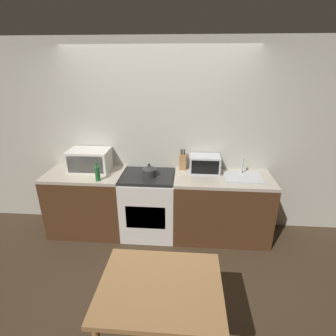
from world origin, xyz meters
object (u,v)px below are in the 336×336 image
object	(u,v)px
toaster_oven	(205,164)
dining_table	(160,295)
bottle	(98,173)
stove_range	(149,205)
kettle	(149,171)
microwave	(90,160)

from	to	relation	value
toaster_oven	dining_table	distance (m)	1.93
bottle	dining_table	xyz separation A→B (m)	(0.95, -1.47, -0.34)
stove_range	dining_table	distance (m)	1.74
stove_range	toaster_oven	distance (m)	0.96
stove_range	bottle	bearing A→B (deg)	-160.23
stove_range	kettle	bearing A→B (deg)	-43.97
stove_range	kettle	world-z (taller)	kettle
bottle	toaster_oven	size ratio (longest dim) A/B	0.63
stove_range	dining_table	world-z (taller)	stove_range
kettle	dining_table	size ratio (longest dim) A/B	0.21
stove_range	microwave	size ratio (longest dim) A/B	1.64
bottle	toaster_oven	bearing A→B (deg)	15.56
kettle	bottle	world-z (taller)	bottle
microwave	dining_table	distance (m)	2.18
kettle	stove_range	bearing A→B (deg)	136.03
bottle	toaster_oven	xyz separation A→B (m)	(1.36, 0.38, 0.02)
microwave	dining_table	xyz separation A→B (m)	(1.16, -1.80, -0.38)
kettle	microwave	xyz separation A→B (m)	(-0.84, 0.13, 0.07)
toaster_oven	stove_range	bearing A→B (deg)	-167.96
microwave	dining_table	bearing A→B (deg)	-57.15
stove_range	bottle	xyz separation A→B (m)	(-0.60, -0.22, 0.55)
kettle	toaster_oven	world-z (taller)	toaster_oven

